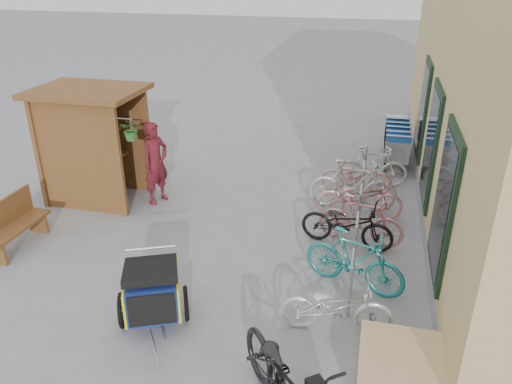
% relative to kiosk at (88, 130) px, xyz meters
% --- Properties ---
extents(ground, '(80.00, 80.00, 0.00)m').
position_rel_kiosk_xyz_m(ground, '(3.28, -2.47, -1.55)').
color(ground, gray).
extents(kiosk, '(2.49, 1.65, 2.40)m').
position_rel_kiosk_xyz_m(kiosk, '(0.00, 0.00, 0.00)').
color(kiosk, brown).
rests_on(kiosk, ground).
extents(bike_rack, '(0.05, 5.35, 0.86)m').
position_rel_kiosk_xyz_m(bike_rack, '(5.58, -0.07, -1.04)').
color(bike_rack, '#A5A8AD').
rests_on(bike_rack, ground).
extents(pallet_stack, '(1.00, 1.20, 0.40)m').
position_rel_kiosk_xyz_m(pallet_stack, '(6.28, -3.87, -1.34)').
color(pallet_stack, tan).
rests_on(pallet_stack, ground).
extents(bench, '(0.46, 1.44, 0.91)m').
position_rel_kiosk_xyz_m(bench, '(-0.40, -2.18, -1.09)').
color(bench, brown).
rests_on(bench, ground).
extents(shopping_carts, '(0.59, 2.36, 1.07)m').
position_rel_kiosk_xyz_m(shopping_carts, '(6.28, 3.81, -0.93)').
color(shopping_carts, silver).
rests_on(shopping_carts, ground).
extents(child_trailer, '(1.09, 1.65, 0.97)m').
position_rel_kiosk_xyz_m(child_trailer, '(2.89, -3.48, -1.02)').
color(child_trailer, '#1C3D9C').
rests_on(child_trailer, ground).
extents(person_kiosk, '(0.64, 0.75, 1.76)m').
position_rel_kiosk_xyz_m(person_kiosk, '(1.35, 0.18, -0.67)').
color(person_kiosk, maroon).
rests_on(person_kiosk, ground).
extents(bike_0, '(1.60, 0.72, 0.81)m').
position_rel_kiosk_xyz_m(bike_0, '(5.42, -3.07, -1.15)').
color(bike_0, silver).
rests_on(bike_0, ground).
extents(bike_1, '(1.71, 0.98, 0.99)m').
position_rel_kiosk_xyz_m(bike_1, '(5.59, -1.98, -1.06)').
color(bike_1, teal).
rests_on(bike_1, ground).
extents(bike_2, '(1.75, 0.86, 0.88)m').
position_rel_kiosk_xyz_m(bike_2, '(5.39, -0.73, -1.11)').
color(bike_2, black).
rests_on(bike_2, ground).
extents(bike_3, '(1.60, 0.68, 0.93)m').
position_rel_kiosk_xyz_m(bike_3, '(5.63, -0.56, -1.09)').
color(bike_3, '#CE8588').
rests_on(bike_3, ground).
extents(bike_4, '(1.73, 0.74, 0.89)m').
position_rel_kiosk_xyz_m(bike_4, '(5.56, 0.42, -1.11)').
color(bike_4, '#CE8588').
rests_on(bike_4, ground).
extents(bike_5, '(1.81, 0.59, 1.07)m').
position_rel_kiosk_xyz_m(bike_5, '(5.38, 0.77, -1.01)').
color(bike_5, silver).
rests_on(bike_5, ground).
extents(bike_6, '(1.57, 0.60, 0.81)m').
position_rel_kiosk_xyz_m(bike_6, '(5.43, 1.61, -1.15)').
color(bike_6, '#CE8588').
rests_on(bike_6, ground).
extents(bike_7, '(1.64, 0.67, 0.96)m').
position_rel_kiosk_xyz_m(bike_7, '(5.74, 2.04, -1.07)').
color(bike_7, silver).
rests_on(bike_7, ground).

